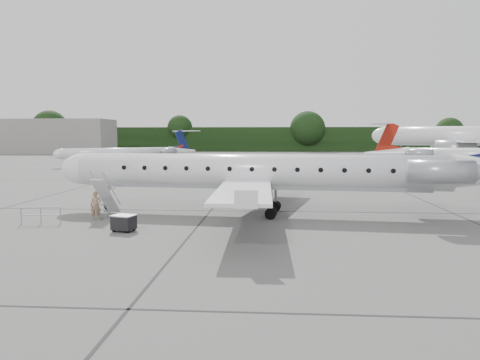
# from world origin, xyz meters

# --- Properties ---
(ground) EXTENTS (320.00, 320.00, 0.00)m
(ground) POSITION_xyz_m (0.00, 0.00, 0.00)
(ground) COLOR slate
(ground) RESTS_ON ground
(treeline) EXTENTS (260.00, 4.00, 8.00)m
(treeline) POSITION_xyz_m (0.00, 130.00, 4.00)
(treeline) COLOR black
(treeline) RESTS_ON ground
(terminal_building) EXTENTS (40.00, 14.00, 10.00)m
(terminal_building) POSITION_xyz_m (-70.00, 110.00, 5.00)
(terminal_building) COLOR gray
(terminal_building) RESTS_ON ground
(main_regional_jet) EXTENTS (32.84, 25.20, 7.87)m
(main_regional_jet) POSITION_xyz_m (-2.92, 5.11, 3.93)
(main_regional_jet) COLOR white
(main_regional_jet) RESTS_ON ground
(airstair) EXTENTS (1.10, 2.52, 2.47)m
(airstair) POSITION_xyz_m (-12.49, 3.74, 1.23)
(airstair) COLOR white
(airstair) RESTS_ON ground
(passenger) EXTENTS (0.74, 0.58, 1.78)m
(passenger) POSITION_xyz_m (-12.63, 2.38, 0.89)
(passenger) COLOR #886A4A
(passenger) RESTS_ON ground
(safety_railing) EXTENTS (2.18, 0.45, 1.00)m
(safety_railing) POSITION_xyz_m (-15.32, 0.80, 0.50)
(safety_railing) COLOR gray
(safety_railing) RESTS_ON ground
(baggage_cart) EXTENTS (1.30, 1.16, 0.96)m
(baggage_cart) POSITION_xyz_m (-9.86, -0.87, 0.48)
(baggage_cart) COLOR black
(baggage_cart) RESTS_ON ground
(bg_narrowbody) EXTENTS (45.73, 37.94, 14.23)m
(bg_narrowbody) POSITION_xyz_m (37.78, 74.97, 7.11)
(bg_narrowbody) COLOR white
(bg_narrowbody) RESTS_ON ground
(bg_regional_left) EXTENTS (29.11, 27.63, 6.20)m
(bg_regional_left) POSITION_xyz_m (-28.06, 52.87, 3.10)
(bg_regional_left) COLOR white
(bg_regional_left) RESTS_ON ground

